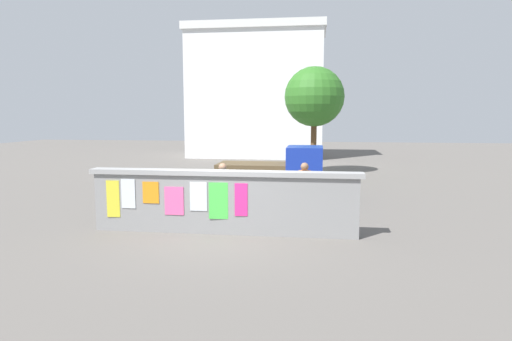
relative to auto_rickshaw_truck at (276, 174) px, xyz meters
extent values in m
plane|color=#605B56|center=(-0.88, 3.40, -0.90)|extent=(60.00, 60.00, 0.00)
cube|color=gray|center=(-0.88, -4.60, -0.17)|extent=(6.55, 0.30, 1.45)
cube|color=#979797|center=(-0.88, -4.60, 0.61)|extent=(6.75, 0.42, 0.12)
cube|color=yellow|center=(-3.67, -4.76, -0.08)|extent=(0.34, 0.03, 0.93)
cube|color=silver|center=(-3.26, -4.76, 0.07)|extent=(0.36, 0.02, 0.74)
cube|color=orange|center=(-2.68, -4.76, 0.11)|extent=(0.41, 0.01, 0.54)
cube|color=#F9599E|center=(-2.08, -4.76, -0.09)|extent=(0.48, 0.01, 0.70)
cube|color=silver|center=(-1.46, -4.76, 0.04)|extent=(0.43, 0.02, 0.71)
cube|color=#4CD84C|center=(-0.97, -4.76, -0.05)|extent=(0.47, 0.04, 0.90)
cube|color=#F42D8C|center=(-0.41, -4.76, -0.01)|extent=(0.31, 0.02, 0.80)
cylinder|color=black|center=(1.10, 0.64, -0.55)|extent=(0.70, 0.20, 0.70)
cylinder|color=black|center=(1.09, -0.66, -0.55)|extent=(0.70, 0.20, 0.70)
cylinder|color=black|center=(-1.40, 0.66, -0.55)|extent=(0.70, 0.20, 0.70)
cylinder|color=black|center=(-1.41, -0.64, -0.55)|extent=(0.70, 0.20, 0.70)
cube|color=#1933A5|center=(0.99, -0.01, 0.20)|extent=(1.21, 1.51, 1.50)
cube|color=brown|center=(-0.81, 0.00, -0.10)|extent=(2.41, 1.51, 0.90)
cylinder|color=black|center=(-3.51, -2.38, -0.60)|extent=(0.61, 0.22, 0.60)
cylinder|color=black|center=(-2.24, -2.65, -0.60)|extent=(0.61, 0.24, 0.60)
cube|color=black|center=(-2.87, -2.51, -0.32)|extent=(1.03, 0.45, 0.32)
cube|color=black|center=(-2.68, -2.56, -0.14)|extent=(0.59, 0.33, 0.10)
cube|color=#262626|center=(-3.41, -2.40, -0.05)|extent=(0.16, 0.56, 0.03)
cylinder|color=black|center=(-4.00, 0.09, -0.57)|extent=(0.65, 0.19, 0.66)
cylinder|color=black|center=(-2.98, -0.14, -0.57)|extent=(0.65, 0.19, 0.66)
cube|color=#197233|center=(-3.49, -0.02, -0.39)|extent=(0.93, 0.25, 0.06)
cylinder|color=#197233|center=(-3.34, -0.06, -0.17)|extent=(0.04, 0.04, 0.40)
cube|color=black|center=(-3.34, -0.06, 0.03)|extent=(0.21, 0.12, 0.05)
cube|color=black|center=(-3.95, 0.08, -0.02)|extent=(0.14, 0.44, 0.03)
cylinder|color=yellow|center=(-1.20, -3.40, -0.50)|extent=(0.12, 0.12, 0.80)
cylinder|color=yellow|center=(-1.07, -3.52, -0.50)|extent=(0.12, 0.12, 0.80)
cylinder|color=#338CBF|center=(-1.13, -3.46, 0.20)|extent=(0.48, 0.48, 0.60)
sphere|color=#8C664C|center=(-1.13, -3.46, 0.61)|extent=(0.22, 0.22, 0.22)
cylinder|color=#D83F72|center=(1.15, -3.00, -0.50)|extent=(0.12, 0.12, 0.80)
cylinder|color=#D83F72|center=(0.97, -3.00, -0.50)|extent=(0.12, 0.12, 0.80)
cylinder|color=#BF6626|center=(1.06, -3.00, 0.20)|extent=(0.34, 0.34, 0.60)
sphere|color=#8C664C|center=(1.06, -3.00, 0.61)|extent=(0.22, 0.22, 0.22)
cylinder|color=brown|center=(1.25, 7.05, 0.49)|extent=(0.29, 0.29, 2.78)
sphere|color=#2F6E23|center=(1.25, 7.05, 2.91)|extent=(2.94, 2.94, 2.94)
cube|color=white|center=(-2.80, 15.70, 3.33)|extent=(9.14, 4.36, 8.46)
cube|color=silver|center=(-2.80, 15.70, 7.81)|extent=(9.44, 4.66, 0.50)
camera|label=1|loc=(1.35, -15.00, 2.02)|focal=30.80mm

